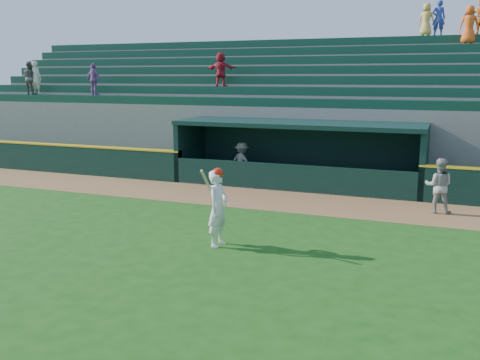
{
  "coord_description": "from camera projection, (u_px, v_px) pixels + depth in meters",
  "views": [
    {
      "loc": [
        5.37,
        -12.05,
        4.14
      ],
      "look_at": [
        0.0,
        1.6,
        1.3
      ],
      "focal_mm": 40.0,
      "sensor_mm": 36.0,
      "label": 1
    }
  ],
  "objects": [
    {
      "name": "ground",
      "position": [
        217.0,
        241.0,
        13.73
      ],
      "size": [
        120.0,
        120.0,
        0.0
      ],
      "primitive_type": "plane",
      "color": "#194812",
      "rests_on": "ground"
    },
    {
      "name": "warning_track",
      "position": [
        275.0,
        200.0,
        18.2
      ],
      "size": [
        40.0,
        3.0,
        0.01
      ],
      "primitive_type": "cube",
      "color": "brown",
      "rests_on": "ground"
    },
    {
      "name": "field_wall_left",
      "position": [
        27.0,
        157.0,
        24.0
      ],
      "size": [
        15.5,
        0.3,
        1.2
      ],
      "primitive_type": "cube",
      "color": "black",
      "rests_on": "ground"
    },
    {
      "name": "wall_stripe_left",
      "position": [
        26.0,
        143.0,
        23.88
      ],
      "size": [
        15.5,
        0.32,
        0.06
      ],
      "primitive_type": "cube",
      "color": "gold",
      "rests_on": "field_wall_left"
    },
    {
      "name": "dugout_player_front",
      "position": [
        439.0,
        186.0,
        16.39
      ],
      "size": [
        0.84,
        0.66,
        1.7
      ],
      "primitive_type": "imported",
      "rotation": [
        0.0,
        0.0,
        3.16
      ],
      "color": "#979792",
      "rests_on": "ground"
    },
    {
      "name": "dugout_player_inside",
      "position": [
        242.0,
        162.0,
        21.44
      ],
      "size": [
        1.15,
        0.88,
        1.57
      ],
      "primitive_type": "imported",
      "rotation": [
        0.0,
        0.0,
        2.81
      ],
      "color": "#A5A5A0",
      "rests_on": "ground"
    },
    {
      "name": "dugout",
      "position": [
        300.0,
        149.0,
        20.78
      ],
      "size": [
        9.4,
        2.8,
        2.46
      ],
      "color": "slate",
      "rests_on": "ground"
    },
    {
      "name": "stands",
      "position": [
        327.0,
        115.0,
        24.76
      ],
      "size": [
        34.5,
        6.28,
        7.6
      ],
      "color": "slate",
      "rests_on": "ground"
    },
    {
      "name": "batter_at_plate",
      "position": [
        218.0,
        207.0,
        13.18
      ],
      "size": [
        0.52,
        0.84,
        1.98
      ],
      "color": "white",
      "rests_on": "ground"
    }
  ]
}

